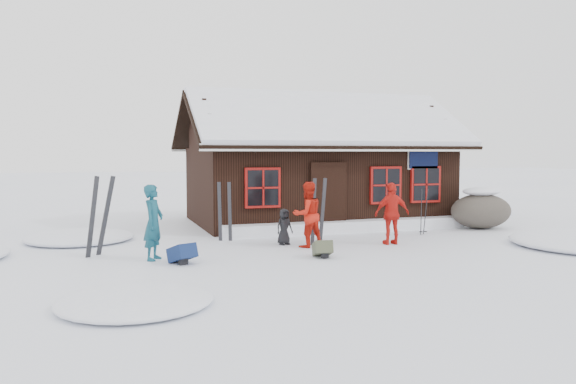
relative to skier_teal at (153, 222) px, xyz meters
name	(u,v)px	position (x,y,z in m)	size (l,w,h in m)	color
ground	(332,247)	(4.38, 0.36, -0.82)	(120.00, 120.00, 0.00)	white
mountain_hut	(315,175)	(5.88, 5.34, 0.75)	(8.90, 6.09, 4.42)	black
snow_drift	(349,226)	(5.88, 2.61, -0.65)	(7.60, 0.60, 0.35)	white
snow_mounds	(359,233)	(6.04, 2.22, -0.82)	(20.60, 13.20, 0.48)	white
skier_teal	(153,222)	(0.00, 0.00, 0.00)	(0.60, 0.39, 1.65)	#124656
skier_orange_left	(307,215)	(3.76, 0.49, -0.01)	(0.79, 0.61, 1.62)	red
skier_orange_right	(392,214)	(5.95, 0.18, -0.03)	(0.93, 0.39, 1.58)	red
skier_crouched	(284,227)	(3.34, 1.03, -0.37)	(0.45, 0.29, 0.92)	black
boulder	(481,210)	(10.07, 2.01, -0.25)	(1.95, 1.46, 1.15)	#554E44
ski_pair_left	(99,216)	(-1.12, 0.96, 0.07)	(0.70, 0.35, 1.87)	black
ski_pair_mid	(225,212)	(2.04, 2.13, -0.07)	(0.37, 0.16, 1.62)	black
ski_pair_right	(318,212)	(4.18, 0.81, 0.00)	(0.49, 0.18, 1.74)	black
ski_poles	(423,212)	(7.67, 1.44, -0.19)	(0.24, 0.12, 1.35)	black
backpack_blue	(182,256)	(0.53, -0.61, -0.67)	(0.42, 0.56, 0.30)	#12224D
backpack_olive	(322,251)	(3.59, -0.91, -0.69)	(0.38, 0.51, 0.28)	#444833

